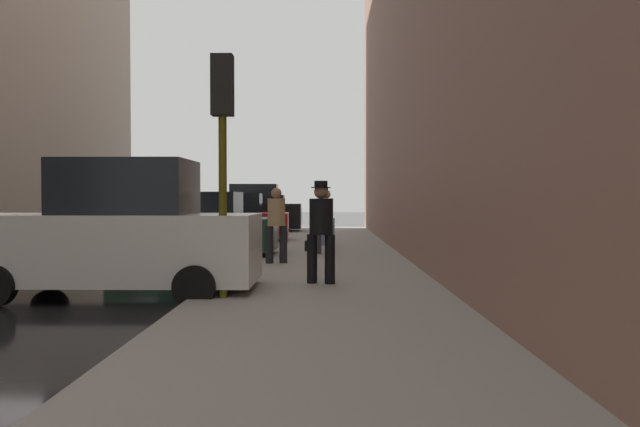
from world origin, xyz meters
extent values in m
plane|color=black|center=(0.00, 0.00, 0.00)|extent=(120.00, 120.00, 0.00)
cube|color=gray|center=(6.00, 0.00, 0.07)|extent=(4.00, 40.00, 0.15)
cube|color=silver|center=(2.60, -1.88, 0.82)|extent=(4.61, 1.86, 1.10)
cube|color=black|center=(2.80, -1.88, 1.80)|extent=(2.08, 1.57, 0.90)
cylinder|color=black|center=(1.11, -0.95, 0.32)|extent=(0.64, 0.22, 0.64)
cylinder|color=black|center=(4.10, -0.97, 0.32)|extent=(0.64, 0.22, 0.64)
cylinder|color=black|center=(4.09, -2.81, 0.32)|extent=(0.64, 0.22, 0.64)
cube|color=#193828|center=(2.60, 4.31, 0.69)|extent=(4.24, 1.94, 0.84)
cube|color=black|center=(2.80, 4.31, 1.44)|extent=(1.93, 1.61, 0.70)
cylinder|color=black|center=(1.26, 5.26, 0.32)|extent=(0.64, 0.23, 0.64)
cylinder|color=black|center=(1.21, 3.42, 0.32)|extent=(0.64, 0.23, 0.64)
cylinder|color=black|center=(3.99, 5.20, 0.32)|extent=(0.64, 0.23, 0.64)
cylinder|color=black|center=(3.94, 3.36, 0.32)|extent=(0.64, 0.23, 0.64)
cube|color=#B2191E|center=(2.60, 9.85, 0.69)|extent=(4.27, 2.00, 0.84)
cube|color=black|center=(2.80, 9.86, 1.44)|extent=(1.95, 1.63, 0.70)
cylinder|color=black|center=(1.20, 10.72, 0.32)|extent=(0.65, 0.24, 0.64)
cylinder|color=black|center=(1.27, 8.88, 0.32)|extent=(0.65, 0.24, 0.64)
cylinder|color=black|center=(3.93, 10.82, 0.32)|extent=(0.65, 0.24, 0.64)
cylinder|color=black|center=(4.00, 8.99, 0.32)|extent=(0.65, 0.24, 0.64)
cube|color=black|center=(2.60, 16.07, 0.82)|extent=(4.64, 1.95, 1.10)
cube|color=black|center=(2.80, 16.07, 1.80)|extent=(2.11, 1.61, 0.90)
cylinder|color=black|center=(1.08, 16.95, 0.32)|extent=(0.64, 0.23, 0.64)
cylinder|color=black|center=(1.13, 15.11, 0.32)|extent=(0.64, 0.23, 0.64)
cylinder|color=black|center=(4.07, 17.02, 0.32)|extent=(0.64, 0.23, 0.64)
cylinder|color=black|center=(4.12, 15.18, 0.32)|extent=(0.64, 0.23, 0.64)
cube|color=#B7BABF|center=(2.60, 22.00, 0.69)|extent=(4.24, 1.94, 0.84)
cube|color=black|center=(2.80, 22.00, 1.44)|extent=(1.93, 1.61, 0.70)
cylinder|color=black|center=(1.21, 22.89, 0.32)|extent=(0.65, 0.24, 0.64)
cylinder|color=black|center=(1.26, 21.05, 0.32)|extent=(0.65, 0.24, 0.64)
cylinder|color=black|center=(3.94, 22.95, 0.32)|extent=(0.65, 0.24, 0.64)
cylinder|color=black|center=(3.99, 21.11, 0.32)|extent=(0.65, 0.24, 0.64)
cylinder|color=red|center=(4.45, 6.14, 0.43)|extent=(0.22, 0.22, 0.55)
sphere|color=red|center=(4.45, 6.14, 0.76)|extent=(0.20, 0.20, 0.20)
cylinder|color=red|center=(4.29, 6.14, 0.45)|extent=(0.10, 0.09, 0.09)
cylinder|color=red|center=(4.61, 6.14, 0.45)|extent=(0.10, 0.09, 0.09)
cylinder|color=#514C0F|center=(4.50, -2.72, 1.95)|extent=(0.12, 0.12, 3.60)
cube|color=black|center=(4.50, -2.72, 3.30)|extent=(0.32, 0.24, 0.90)
sphere|color=red|center=(4.50, -2.59, 3.58)|extent=(0.14, 0.14, 0.14)
sphere|color=yellow|center=(4.50, -2.59, 3.30)|extent=(0.14, 0.14, 0.14)
sphere|color=green|center=(4.50, -2.59, 3.02)|extent=(0.14, 0.14, 0.14)
cylinder|color=#333338|center=(6.13, 4.63, 0.57)|extent=(0.22, 0.22, 0.85)
cylinder|color=#333338|center=(5.82, 4.54, 0.57)|extent=(0.22, 0.22, 0.85)
cylinder|color=#4C5156|center=(5.97, 4.59, 1.31)|extent=(0.50, 0.50, 0.62)
sphere|color=beige|center=(5.97, 4.59, 1.74)|extent=(0.24, 0.24, 0.24)
cylinder|color=black|center=(5.97, 4.59, 1.81)|extent=(0.34, 0.34, 0.02)
cylinder|color=black|center=(5.97, 4.59, 1.87)|extent=(0.23, 0.23, 0.11)
cylinder|color=black|center=(5.06, 2.20, 0.57)|extent=(0.22, 0.22, 0.85)
cylinder|color=black|center=(4.75, 2.13, 0.57)|extent=(0.22, 0.22, 0.85)
cylinder|color=tan|center=(4.90, 2.16, 1.31)|extent=(0.49, 0.49, 0.62)
sphere|color=#997051|center=(4.90, 2.16, 1.74)|extent=(0.24, 0.24, 0.24)
cylinder|color=#728CB2|center=(6.21, 7.52, 0.57)|extent=(0.21, 0.21, 0.85)
cylinder|color=#728CB2|center=(5.90, 7.46, 0.57)|extent=(0.21, 0.21, 0.85)
cylinder|color=black|center=(6.05, 7.49, 1.31)|extent=(0.46, 0.46, 0.62)
sphere|color=tan|center=(6.05, 7.49, 1.74)|extent=(0.24, 0.24, 0.24)
cylinder|color=black|center=(6.10, -1.24, 0.57)|extent=(0.22, 0.22, 0.85)
cylinder|color=black|center=(5.79, -1.16, 0.57)|extent=(0.22, 0.22, 0.85)
cylinder|color=black|center=(5.95, -1.20, 1.31)|extent=(0.49, 0.49, 0.62)
sphere|color=#997051|center=(5.95, -1.20, 1.74)|extent=(0.24, 0.24, 0.24)
cylinder|color=black|center=(5.95, -1.20, 1.81)|extent=(0.34, 0.34, 0.02)
cylinder|color=black|center=(5.95, -1.20, 1.87)|extent=(0.23, 0.23, 0.11)
cube|color=black|center=(5.59, 5.54, 0.29)|extent=(0.32, 0.44, 0.28)
camera|label=1|loc=(6.04, -11.96, 1.63)|focal=35.00mm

